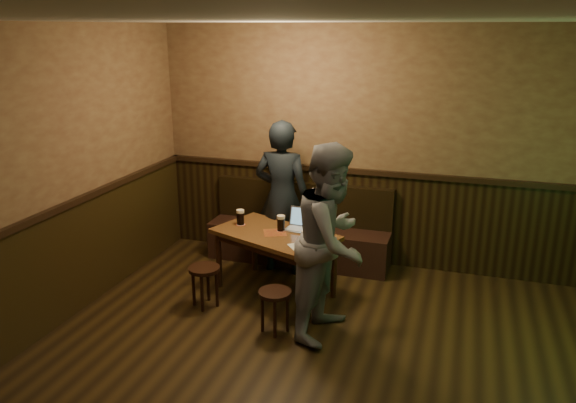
{
  "coord_description": "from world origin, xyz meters",
  "views": [
    {
      "loc": [
        1.11,
        -3.38,
        2.75
      ],
      "look_at": [
        -0.53,
        1.75,
        1.07
      ],
      "focal_mm": 35.0,
      "sensor_mm": 36.0,
      "label": 1
    }
  ],
  "objects_px": {
    "person_suit": "(282,198)",
    "laptop": "(302,224)",
    "person_grey": "(332,241)",
    "pub_table": "(275,241)",
    "stool_right": "(275,299)",
    "stool_left": "(205,275)",
    "pint_mid": "(281,223)",
    "pint_right": "(305,239)",
    "pint_left": "(240,217)",
    "bench": "(299,237)"
  },
  "relations": [
    {
      "from": "pub_table",
      "to": "pint_mid",
      "type": "bearing_deg",
      "value": 81.79
    },
    {
      "from": "stool_right",
      "to": "laptop",
      "type": "distance_m",
      "value": 1.07
    },
    {
      "from": "pub_table",
      "to": "pint_right",
      "type": "relative_size",
      "value": 9.11
    },
    {
      "from": "person_suit",
      "to": "person_grey",
      "type": "xyz_separation_m",
      "value": [
        0.87,
        -1.18,
        0.01
      ]
    },
    {
      "from": "person_suit",
      "to": "pint_left",
      "type": "bearing_deg",
      "value": 54.63
    },
    {
      "from": "stool_right",
      "to": "pint_right",
      "type": "distance_m",
      "value": 0.69
    },
    {
      "from": "pint_left",
      "to": "pint_mid",
      "type": "relative_size",
      "value": 0.99
    },
    {
      "from": "bench",
      "to": "person_suit",
      "type": "distance_m",
      "value": 0.68
    },
    {
      "from": "pint_right",
      "to": "person_suit",
      "type": "relative_size",
      "value": 0.09
    },
    {
      "from": "pint_right",
      "to": "laptop",
      "type": "bearing_deg",
      "value": 110.49
    },
    {
      "from": "person_suit",
      "to": "laptop",
      "type": "bearing_deg",
      "value": 134.19
    },
    {
      "from": "pint_right",
      "to": "stool_left",
      "type": "bearing_deg",
      "value": -165.1
    },
    {
      "from": "stool_left",
      "to": "laptop",
      "type": "bearing_deg",
      "value": 41.45
    },
    {
      "from": "stool_left",
      "to": "person_grey",
      "type": "height_order",
      "value": "person_grey"
    },
    {
      "from": "laptop",
      "to": "person_grey",
      "type": "bearing_deg",
      "value": -52.67
    },
    {
      "from": "stool_left",
      "to": "pint_right",
      "type": "relative_size",
      "value": 2.71
    },
    {
      "from": "pint_mid",
      "to": "pub_table",
      "type": "bearing_deg",
      "value": -119.31
    },
    {
      "from": "pub_table",
      "to": "stool_left",
      "type": "xyz_separation_m",
      "value": [
        -0.58,
        -0.53,
        -0.25
      ]
    },
    {
      "from": "pub_table",
      "to": "stool_right",
      "type": "xyz_separation_m",
      "value": [
        0.27,
        -0.79,
        -0.26
      ]
    },
    {
      "from": "bench",
      "to": "stool_right",
      "type": "xyz_separation_m",
      "value": [
        0.27,
        -1.69,
        0.02
      ]
    },
    {
      "from": "pub_table",
      "to": "pint_right",
      "type": "height_order",
      "value": "pint_right"
    },
    {
      "from": "stool_right",
      "to": "pint_left",
      "type": "relative_size",
      "value": 2.41
    },
    {
      "from": "stool_left",
      "to": "stool_right",
      "type": "xyz_separation_m",
      "value": [
        0.85,
        -0.27,
        -0.01
      ]
    },
    {
      "from": "stool_right",
      "to": "pint_right",
      "type": "bearing_deg",
      "value": 75.38
    },
    {
      "from": "pub_table",
      "to": "person_suit",
      "type": "height_order",
      "value": "person_suit"
    },
    {
      "from": "laptop",
      "to": "bench",
      "type": "bearing_deg",
      "value": 112.95
    },
    {
      "from": "bench",
      "to": "pub_table",
      "type": "relative_size",
      "value": 1.52
    },
    {
      "from": "bench",
      "to": "person_suit",
      "type": "relative_size",
      "value": 1.23
    },
    {
      "from": "bench",
      "to": "pint_left",
      "type": "xyz_separation_m",
      "value": [
        -0.44,
        -0.77,
        0.46
      ]
    },
    {
      "from": "bench",
      "to": "person_suit",
      "type": "bearing_deg",
      "value": -108.32
    },
    {
      "from": "pint_right",
      "to": "person_grey",
      "type": "distance_m",
      "value": 0.52
    },
    {
      "from": "person_grey",
      "to": "pint_left",
      "type": "bearing_deg",
      "value": 67.95
    },
    {
      "from": "stool_right",
      "to": "person_grey",
      "type": "height_order",
      "value": "person_grey"
    },
    {
      "from": "person_suit",
      "to": "person_grey",
      "type": "relative_size",
      "value": 0.99
    },
    {
      "from": "stool_left",
      "to": "bench",
      "type": "bearing_deg",
      "value": 67.89
    },
    {
      "from": "laptop",
      "to": "pub_table",
      "type": "bearing_deg",
      "value": -136.04
    },
    {
      "from": "pub_table",
      "to": "pint_right",
      "type": "bearing_deg",
      "value": -11.72
    },
    {
      "from": "pint_left",
      "to": "pint_mid",
      "type": "xyz_separation_m",
      "value": [
        0.48,
        -0.05,
        0.0
      ]
    },
    {
      "from": "stool_right",
      "to": "pub_table",
      "type": "bearing_deg",
      "value": 108.83
    },
    {
      "from": "pint_mid",
      "to": "laptop",
      "type": "distance_m",
      "value": 0.23
    },
    {
      "from": "bench",
      "to": "person_grey",
      "type": "height_order",
      "value": "person_grey"
    },
    {
      "from": "bench",
      "to": "stool_left",
      "type": "height_order",
      "value": "bench"
    },
    {
      "from": "bench",
      "to": "person_suit",
      "type": "height_order",
      "value": "person_suit"
    },
    {
      "from": "stool_left",
      "to": "pint_mid",
      "type": "relative_size",
      "value": 2.47
    },
    {
      "from": "bench",
      "to": "stool_right",
      "type": "distance_m",
      "value": 1.71
    },
    {
      "from": "bench",
      "to": "laptop",
      "type": "bearing_deg",
      "value": -71.48
    },
    {
      "from": "person_grey",
      "to": "laptop",
      "type": "bearing_deg",
      "value": 42.39
    },
    {
      "from": "pub_table",
      "to": "pint_left",
      "type": "height_order",
      "value": "pint_left"
    },
    {
      "from": "pint_right",
      "to": "pub_table",
      "type": "bearing_deg",
      "value": 147.17
    },
    {
      "from": "laptop",
      "to": "person_grey",
      "type": "height_order",
      "value": "person_grey"
    }
  ]
}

